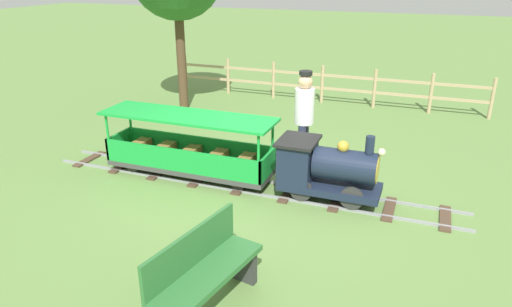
{
  "coord_description": "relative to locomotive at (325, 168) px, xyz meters",
  "views": [
    {
      "loc": [
        5.88,
        2.34,
        3.06
      ],
      "look_at": [
        0.0,
        0.1,
        0.55
      ],
      "focal_mm": 32.83,
      "sensor_mm": 36.0,
      "label": 1
    }
  ],
  "objects": [
    {
      "name": "conductor_person",
      "position": [
        -0.87,
        -0.55,
        0.47
      ],
      "size": [
        0.3,
        0.3,
        1.62
      ],
      "color": "#282D47",
      "rests_on": "ground_plane"
    },
    {
      "name": "passenger_car",
      "position": [
        0.0,
        -2.12,
        -0.06
      ],
      "size": [
        0.76,
        2.7,
        0.97
      ],
      "color": "#3F3F3F",
      "rests_on": "ground_plane"
    },
    {
      "name": "fence_section",
      "position": [
        -4.97,
        -1.22,
        -0.0
      ],
      "size": [
        0.08,
        7.48,
        0.9
      ],
      "color": "tan",
      "rests_on": "ground_plane"
    },
    {
      "name": "park_bench",
      "position": [
        2.66,
        -0.52,
        -0.07
      ],
      "size": [
        1.35,
        0.64,
        0.82
      ],
      "color": "#2D6B33",
      "rests_on": "ground_plane"
    },
    {
      "name": "track",
      "position": [
        0.0,
        -1.22,
        -0.47
      ],
      "size": [
        0.7,
        6.4,
        0.04
      ],
      "color": "gray",
      "rests_on": "ground_plane"
    },
    {
      "name": "locomotive",
      "position": [
        0.0,
        0.0,
        0.0
      ],
      "size": [
        0.66,
        1.45,
        0.98
      ],
      "color": "#192338",
      "rests_on": "ground_plane"
    },
    {
      "name": "ground_plane",
      "position": [
        0.0,
        -1.11,
        -0.48
      ],
      "size": [
        60.0,
        60.0,
        0.0
      ],
      "primitive_type": "plane",
      "color": "#608442"
    }
  ]
}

